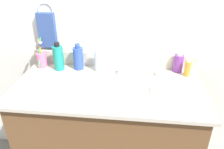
{
  "coord_description": "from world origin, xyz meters",
  "views": [
    {
      "loc": [
        0.14,
        -1.05,
        1.41
      ],
      "look_at": [
        0.02,
        0.0,
        0.86
      ],
      "focal_mm": 35.35,
      "sensor_mm": 36.0,
      "label": 1
    }
  ],
  "objects_px": {
    "bottle_oil_amber": "(188,68)",
    "hand_towel": "(47,30)",
    "faucet": "(123,70)",
    "soap_bar": "(161,73)",
    "bottle_cream_purple": "(178,63)",
    "bottle_mouthwash_teal": "(58,58)",
    "bottle_gel_clear": "(99,61)",
    "bottle_shampoo_blue": "(78,58)",
    "cup_pink": "(41,59)"
  },
  "relations": [
    {
      "from": "bottle_mouthwash_teal",
      "to": "bottle_gel_clear",
      "type": "bearing_deg",
      "value": 2.23
    },
    {
      "from": "bottle_oil_amber",
      "to": "bottle_shampoo_blue",
      "type": "distance_m",
      "value": 0.67
    },
    {
      "from": "bottle_gel_clear",
      "to": "bottle_cream_purple",
      "type": "relative_size",
      "value": 1.1
    },
    {
      "from": "bottle_shampoo_blue",
      "to": "bottle_cream_purple",
      "type": "xyz_separation_m",
      "value": [
        0.62,
        0.03,
        -0.02
      ]
    },
    {
      "from": "bottle_cream_purple",
      "to": "soap_bar",
      "type": "distance_m",
      "value": 0.13
    },
    {
      "from": "bottle_shampoo_blue",
      "to": "bottle_mouthwash_teal",
      "type": "height_order",
      "value": "bottle_mouthwash_teal"
    },
    {
      "from": "faucet",
      "to": "bottle_shampoo_blue",
      "type": "xyz_separation_m",
      "value": [
        -0.29,
        0.04,
        0.05
      ]
    },
    {
      "from": "bottle_mouthwash_teal",
      "to": "bottle_gel_clear",
      "type": "xyz_separation_m",
      "value": [
        0.25,
        0.01,
        -0.01
      ]
    },
    {
      "from": "cup_pink",
      "to": "faucet",
      "type": "bearing_deg",
      "value": -4.85
    },
    {
      "from": "faucet",
      "to": "bottle_gel_clear",
      "type": "bearing_deg",
      "value": 169.91
    },
    {
      "from": "soap_bar",
      "to": "bottle_gel_clear",
      "type": "bearing_deg",
      "value": 176.85
    },
    {
      "from": "cup_pink",
      "to": "bottle_oil_amber",
      "type": "bearing_deg",
      "value": -1.76
    },
    {
      "from": "hand_towel",
      "to": "bottle_mouthwash_teal",
      "type": "height_order",
      "value": "hand_towel"
    },
    {
      "from": "bottle_oil_amber",
      "to": "cup_pink",
      "type": "bearing_deg",
      "value": 178.24
    },
    {
      "from": "faucet",
      "to": "bottle_cream_purple",
      "type": "distance_m",
      "value": 0.34
    },
    {
      "from": "bottle_shampoo_blue",
      "to": "bottle_cream_purple",
      "type": "distance_m",
      "value": 0.62
    },
    {
      "from": "bottle_oil_amber",
      "to": "cup_pink",
      "type": "xyz_separation_m",
      "value": [
        -0.91,
        0.03,
        0.01
      ]
    },
    {
      "from": "faucet",
      "to": "bottle_gel_clear",
      "type": "distance_m",
      "value": 0.16
    },
    {
      "from": "faucet",
      "to": "bottle_shampoo_blue",
      "type": "relative_size",
      "value": 0.95
    },
    {
      "from": "bottle_cream_purple",
      "to": "soap_bar",
      "type": "relative_size",
      "value": 2.07
    },
    {
      "from": "bottle_shampoo_blue",
      "to": "bottle_cream_purple",
      "type": "height_order",
      "value": "bottle_shampoo_blue"
    },
    {
      "from": "bottle_oil_amber",
      "to": "bottle_mouthwash_teal",
      "type": "height_order",
      "value": "bottle_mouthwash_teal"
    },
    {
      "from": "bottle_oil_amber",
      "to": "hand_towel",
      "type": "bearing_deg",
      "value": 173.06
    },
    {
      "from": "bottle_mouthwash_teal",
      "to": "cup_pink",
      "type": "xyz_separation_m",
      "value": [
        -0.12,
        0.03,
        -0.03
      ]
    },
    {
      "from": "bottle_cream_purple",
      "to": "bottle_shampoo_blue",
      "type": "bearing_deg",
      "value": -176.99
    },
    {
      "from": "bottle_cream_purple",
      "to": "cup_pink",
      "type": "relative_size",
      "value": 0.69
    },
    {
      "from": "hand_towel",
      "to": "bottle_shampoo_blue",
      "type": "bearing_deg",
      "value": -21.85
    },
    {
      "from": "hand_towel",
      "to": "bottle_mouthwash_teal",
      "type": "relative_size",
      "value": 1.23
    },
    {
      "from": "bottle_oil_amber",
      "to": "bottle_cream_purple",
      "type": "xyz_separation_m",
      "value": [
        -0.05,
        0.05,
        0.01
      ]
    },
    {
      "from": "faucet",
      "to": "bottle_shampoo_blue",
      "type": "bearing_deg",
      "value": 172.4
    },
    {
      "from": "faucet",
      "to": "bottle_gel_clear",
      "type": "xyz_separation_m",
      "value": [
        -0.16,
        0.03,
        0.04
      ]
    },
    {
      "from": "faucet",
      "to": "bottle_mouthwash_teal",
      "type": "distance_m",
      "value": 0.41
    },
    {
      "from": "hand_towel",
      "to": "soap_bar",
      "type": "height_order",
      "value": "hand_towel"
    },
    {
      "from": "soap_bar",
      "to": "bottle_mouthwash_teal",
      "type": "bearing_deg",
      "value": 178.97
    },
    {
      "from": "bottle_gel_clear",
      "to": "cup_pink",
      "type": "distance_m",
      "value": 0.38
    },
    {
      "from": "hand_towel",
      "to": "bottle_mouthwash_teal",
      "type": "xyz_separation_m",
      "value": [
        0.09,
        -0.11,
        -0.14
      ]
    },
    {
      "from": "faucet",
      "to": "bottle_cream_purple",
      "type": "xyz_separation_m",
      "value": [
        0.33,
        0.07,
        0.03
      ]
    },
    {
      "from": "faucet",
      "to": "bottle_cream_purple",
      "type": "relative_size",
      "value": 1.21
    },
    {
      "from": "bottle_mouthwash_teal",
      "to": "bottle_cream_purple",
      "type": "bearing_deg",
      "value": 4.07
    },
    {
      "from": "hand_towel",
      "to": "faucet",
      "type": "bearing_deg",
      "value": -13.94
    },
    {
      "from": "bottle_oil_amber",
      "to": "soap_bar",
      "type": "height_order",
      "value": "bottle_oil_amber"
    },
    {
      "from": "bottle_mouthwash_teal",
      "to": "bottle_cream_purple",
      "type": "xyz_separation_m",
      "value": [
        0.74,
        0.05,
        -0.02
      ]
    },
    {
      "from": "faucet",
      "to": "cup_pink",
      "type": "bearing_deg",
      "value": 175.15
    },
    {
      "from": "bottle_shampoo_blue",
      "to": "hand_towel",
      "type": "bearing_deg",
      "value": 158.15
    },
    {
      "from": "faucet",
      "to": "bottle_mouthwash_teal",
      "type": "relative_size",
      "value": 0.9
    },
    {
      "from": "bottle_shampoo_blue",
      "to": "soap_bar",
      "type": "bearing_deg",
      "value": -3.51
    },
    {
      "from": "bottle_shampoo_blue",
      "to": "bottle_mouthwash_teal",
      "type": "relative_size",
      "value": 0.94
    },
    {
      "from": "bottle_mouthwash_teal",
      "to": "bottle_cream_purple",
      "type": "height_order",
      "value": "bottle_mouthwash_teal"
    },
    {
      "from": "faucet",
      "to": "soap_bar",
      "type": "xyz_separation_m",
      "value": [
        0.23,
        0.01,
        -0.02
      ]
    },
    {
      "from": "bottle_oil_amber",
      "to": "bottle_cream_purple",
      "type": "height_order",
      "value": "bottle_cream_purple"
    }
  ]
}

